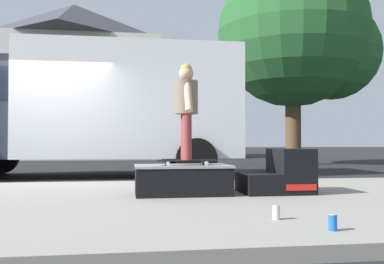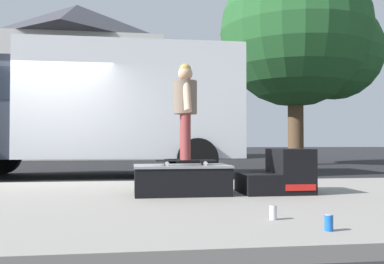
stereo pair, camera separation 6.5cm
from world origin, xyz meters
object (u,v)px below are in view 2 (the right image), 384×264
at_px(skate_box, 182,179).
at_px(skater_kid, 185,103).
at_px(soda_can_b, 273,212).
at_px(kicker_ramp, 280,175).
at_px(soda_can, 329,223).
at_px(box_truck, 91,105).
at_px(skateboard, 185,161).
at_px(street_tree_main, 304,37).

distance_m(skate_box, skater_kid, 0.99).
height_order(skate_box, soda_can_b, skate_box).
relative_size(skate_box, soda_can_b, 9.85).
bearing_deg(skate_box, kicker_ramp, -0.01).
bearing_deg(soda_can, skater_kid, 108.30).
bearing_deg(soda_can_b, skate_box, 106.75).
distance_m(soda_can_b, box_truck, 7.25).
bearing_deg(soda_can_b, skateboard, 105.84).
distance_m(kicker_ramp, box_truck, 5.79).
bearing_deg(skateboard, skater_kid, -45.00).
distance_m(kicker_ramp, skater_kid, 1.61).
relative_size(skater_kid, soda_can, 9.99).
distance_m(skate_box, soda_can, 2.61).
bearing_deg(soda_can, street_tree_main, 68.03).
xyz_separation_m(skate_box, soda_can, (0.85, -2.46, -0.14)).
height_order(soda_can_b, street_tree_main, street_tree_main).
bearing_deg(street_tree_main, soda_can_b, -114.03).
bearing_deg(kicker_ramp, skate_box, 179.99).
relative_size(skate_box, soda_can, 9.85).
distance_m(kicker_ramp, street_tree_main, 11.11).
height_order(skateboard, box_truck, box_truck).
height_order(kicker_ramp, skateboard, kicker_ramp).
xyz_separation_m(skate_box, box_truck, (-1.60, 4.81, 1.37)).
distance_m(skateboard, soda_can_b, 2.01).
bearing_deg(skate_box, soda_can_b, -73.25).
bearing_deg(kicker_ramp, box_truck, 121.43).
distance_m(box_truck, street_tree_main, 8.99).
relative_size(kicker_ramp, skater_kid, 0.73).
height_order(skate_box, skateboard, skateboard).
relative_size(skater_kid, soda_can_b, 9.99).
distance_m(kicker_ramp, soda_can_b, 2.09).
height_order(skate_box, soda_can, skate_box).
height_order(kicker_ramp, box_truck, box_truck).
bearing_deg(skateboard, soda_can_b, -74.16).
height_order(skater_kid, box_truck, box_truck).
relative_size(skater_kid, box_truck, 0.18).
height_order(skateboard, soda_can_b, skateboard).
bearing_deg(soda_can, box_truck, 108.58).
bearing_deg(skate_box, soda_can, -71.03).
distance_m(soda_can, soda_can_b, 0.59).
relative_size(box_truck, street_tree_main, 0.91).
xyz_separation_m(soda_can, street_tree_main, (4.75, 11.77, 4.51)).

